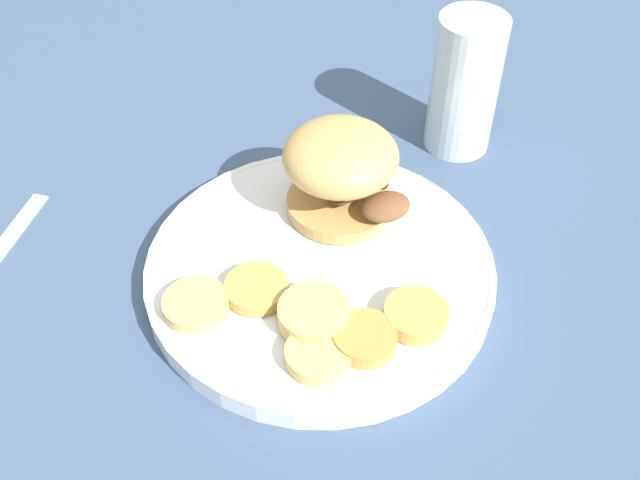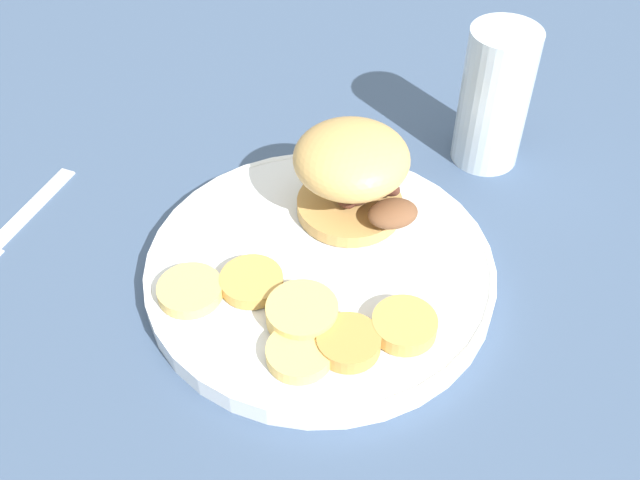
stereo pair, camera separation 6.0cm
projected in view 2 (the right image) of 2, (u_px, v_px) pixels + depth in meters
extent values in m
plane|color=#3D5170|center=(320.00, 278.00, 0.63)|extent=(4.00, 4.00, 0.00)
cylinder|color=white|center=(320.00, 271.00, 0.62)|extent=(0.29, 0.29, 0.02)
torus|color=white|center=(320.00, 264.00, 0.62)|extent=(0.29, 0.29, 0.01)
cylinder|color=tan|center=(350.00, 206.00, 0.65)|extent=(0.09, 0.09, 0.01)
ellipsoid|color=brown|center=(393.00, 213.00, 0.62)|extent=(0.05, 0.05, 0.02)
ellipsoid|color=#4C281E|center=(386.00, 185.00, 0.64)|extent=(0.03, 0.02, 0.02)
ellipsoid|color=#563323|center=(361.00, 191.00, 0.64)|extent=(0.02, 0.03, 0.02)
ellipsoid|color=#4C281E|center=(346.00, 194.00, 0.64)|extent=(0.04, 0.04, 0.02)
ellipsoid|color=tan|center=(351.00, 158.00, 0.62)|extent=(0.10, 0.10, 0.05)
cylinder|color=tan|center=(404.00, 325.00, 0.56)|extent=(0.05, 0.05, 0.01)
cylinder|color=#DBB766|center=(190.00, 290.00, 0.59)|extent=(0.05, 0.05, 0.01)
cylinder|color=#DBB766|center=(299.00, 353.00, 0.54)|extent=(0.05, 0.05, 0.01)
cylinder|color=#DBB766|center=(302.00, 313.00, 0.56)|extent=(0.06, 0.06, 0.02)
cylinder|color=tan|center=(252.00, 281.00, 0.59)|extent=(0.05, 0.05, 0.01)
cylinder|color=#BC8942|center=(349.00, 343.00, 0.55)|extent=(0.05, 0.05, 0.01)
cube|color=silver|center=(33.00, 206.00, 0.69)|extent=(0.04, 0.11, 0.00)
cylinder|color=silver|center=(494.00, 98.00, 0.69)|extent=(0.06, 0.06, 0.14)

